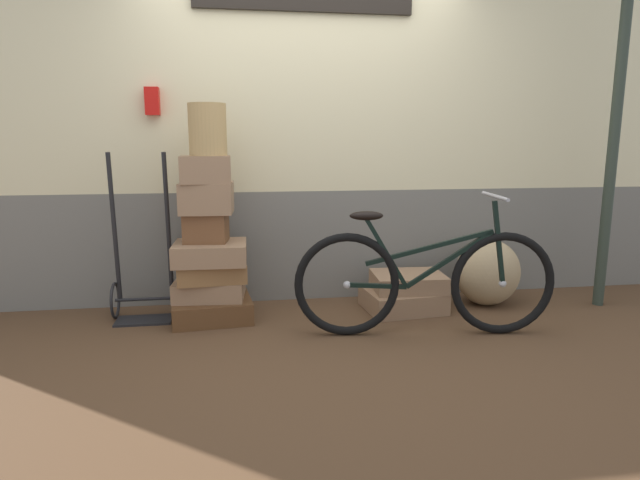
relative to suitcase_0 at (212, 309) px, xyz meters
name	(u,v)px	position (x,y,z in m)	size (l,w,h in m)	color
ground	(319,334)	(0.74, -0.35, -0.11)	(8.73, 5.20, 0.06)	#513823
station_building	(304,115)	(0.75, 0.49, 1.40)	(6.73, 0.74, 2.95)	slate
suitcase_0	(212,309)	(0.00, 0.00, 0.00)	(0.56, 0.48, 0.15)	brown
suitcase_1	(210,288)	(-0.01, 0.03, 0.15)	(0.49, 0.39, 0.14)	#937051
suitcase_2	(212,270)	(0.01, 0.02, 0.28)	(0.48, 0.41, 0.13)	olive
suitcase_3	(210,253)	(0.01, -0.02, 0.42)	(0.51, 0.42, 0.15)	#937051
suitcase_4	(206,228)	(-0.02, 0.02, 0.60)	(0.30, 0.25, 0.21)	brown
suitcase_5	(207,198)	(-0.01, 0.03, 0.81)	(0.36, 0.33, 0.22)	#937051
suitcase_6	(206,169)	(-0.01, 0.00, 1.01)	(0.34, 0.27, 0.19)	#937051
suitcase_7	(403,300)	(1.44, 0.00, 0.00)	(0.57, 0.47, 0.16)	#937051
suitcase_8	(408,282)	(1.48, 0.00, 0.14)	(0.53, 0.41, 0.13)	#937051
wicker_basket	(208,130)	(0.02, 0.01, 1.28)	(0.26, 0.26, 0.35)	tan
luggage_trolley	(144,281)	(-0.48, 0.10, 0.20)	(0.46, 0.35, 1.21)	black
burlap_sack	(488,272)	(2.14, 0.03, 0.18)	(0.51, 0.43, 0.52)	tan
bicycle	(424,281)	(1.42, -0.53, 0.29)	(1.73, 0.46, 0.94)	black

